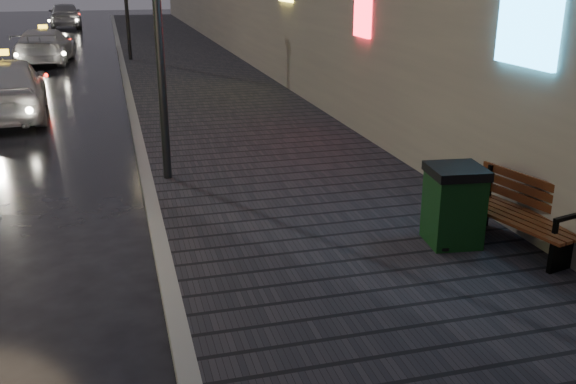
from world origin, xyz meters
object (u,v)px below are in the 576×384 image
bench (522,213)px  trash_bin (454,205)px  car_far (65,15)px  taxi_near (6,87)px  taxi_mid (45,46)px

bench → trash_bin: 0.86m
trash_bin → car_far: size_ratio=0.22×
trash_bin → taxi_near: (-6.60, 10.21, 0.10)m
bench → taxi_mid: 22.27m
trash_bin → car_far: car_far is taller
trash_bin → taxi_mid: bearing=114.2°
taxi_near → taxi_mid: 10.50m
trash_bin → car_far: 38.75m
taxi_mid → car_far: (-0.13, 17.47, 0.13)m
bench → taxi_near: (-7.39, 10.54, 0.18)m
car_far → trash_bin: bearing=95.7°
bench → taxi_near: 12.87m
bench → trash_bin: bearing=143.7°
bench → car_far: (-7.43, 38.51, 0.21)m
bench → car_far: bearing=87.5°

